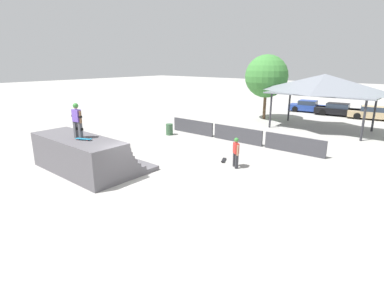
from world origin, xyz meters
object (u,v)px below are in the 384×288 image
object	(u,v)px
bystander_walking	(236,150)
skater_on_deck	(77,118)
skateboard_on_deck	(84,139)
parked_car_blue	(308,107)
skateboard_on_ground	(224,160)
parked_car_black	(338,110)
trash_bin	(169,129)
parked_car_tan	(374,113)
tree_far_back	(266,76)

from	to	relation	value
bystander_walking	skater_on_deck	bearing A→B (deg)	84.67
skateboard_on_deck	parked_car_blue	world-z (taller)	skateboard_on_deck
skateboard_on_ground	parked_car_black	world-z (taller)	parked_car_black
bystander_walking	skateboard_on_ground	distance (m)	1.47
skateboard_on_ground	parked_car_blue	distance (m)	20.44
skateboard_on_deck	skateboard_on_ground	bearing A→B (deg)	34.36
trash_bin	parked_car_tan	size ratio (longest dim) A/B	0.18
skater_on_deck	parked_car_tan	xyz separation A→B (m)	(8.47, 25.90, -2.18)
skater_on_deck	parked_car_blue	bearing A→B (deg)	79.03
skater_on_deck	trash_bin	size ratio (longest dim) A/B	2.03
skater_on_deck	tree_far_back	size ratio (longest dim) A/B	0.28
skater_on_deck	bystander_walking	world-z (taller)	skater_on_deck
bystander_walking	trash_bin	xyz separation A→B (m)	(-7.79, 3.04, -0.53)
bystander_walking	parked_car_blue	bearing A→B (deg)	-41.29
tree_far_back	trash_bin	distance (m)	11.57
parked_car_blue	parked_car_tan	size ratio (longest dim) A/B	0.88
bystander_walking	skateboard_on_ground	world-z (taller)	bystander_walking
skateboard_on_deck	trash_bin	size ratio (longest dim) A/B	1.01
tree_far_back	skateboard_on_ground	bearing A→B (deg)	-72.24
parked_car_black	parked_car_tan	size ratio (longest dim) A/B	0.99
skateboard_on_ground	tree_far_back	world-z (taller)	tree_far_back
skater_on_deck	parked_car_tan	bearing A→B (deg)	65.28
parked_car_blue	skater_on_deck	bearing A→B (deg)	-101.32
tree_far_back	parked_car_black	size ratio (longest dim) A/B	1.30
parked_car_blue	skateboard_on_ground	bearing A→B (deg)	-90.09
trash_bin	skateboard_on_deck	bearing A→B (deg)	-72.10
tree_far_back	parked_car_black	distance (m)	9.05
skateboard_on_ground	skateboard_on_deck	bearing A→B (deg)	-58.19
bystander_walking	parked_car_blue	xyz separation A→B (m)	(-3.51, 20.75, -0.35)
skateboard_on_deck	bystander_walking	distance (m)	7.60
trash_bin	parked_car_blue	bearing A→B (deg)	76.40
skateboard_on_deck	skateboard_on_ground	xyz separation A→B (m)	(3.92, 6.14, -1.80)
skateboard_on_ground	parked_car_black	bearing A→B (deg)	152.12
parked_car_blue	parked_car_tan	bearing A→B (deg)	-11.23
parked_car_black	bystander_walking	bearing A→B (deg)	-95.18
trash_bin	parked_car_blue	distance (m)	18.22
skateboard_on_deck	parked_car_tan	world-z (taller)	skateboard_on_deck
trash_bin	parked_car_blue	xyz separation A→B (m)	(4.28, 17.71, 0.18)
skater_on_deck	trash_bin	bearing A→B (deg)	98.10
skateboard_on_ground	parked_car_blue	size ratio (longest dim) A/B	0.19
parked_car_tan	tree_far_back	bearing A→B (deg)	-151.13
skater_on_deck	skateboard_on_deck	world-z (taller)	skater_on_deck
parked_car_blue	skateboard_on_deck	bearing A→B (deg)	-100.15
skateboard_on_deck	parked_car_blue	distance (m)	26.49
parked_car_blue	bystander_walking	bearing A→B (deg)	-87.37
bystander_walking	tree_far_back	world-z (taller)	tree_far_back
skateboard_on_deck	parked_car_tan	bearing A→B (deg)	49.91
bystander_walking	parked_car_black	xyz separation A→B (m)	(-0.28, 20.42, -0.35)
trash_bin	parked_car_tan	xyz separation A→B (m)	(10.75, 17.23, 0.18)
skateboard_on_deck	trash_bin	bearing A→B (deg)	84.82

